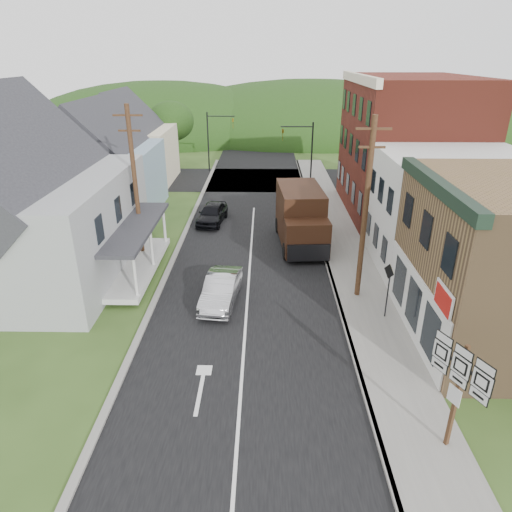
{
  "coord_description": "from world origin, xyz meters",
  "views": [
    {
      "loc": [
        0.81,
        -17.1,
        11.45
      ],
      "look_at": [
        0.43,
        3.59,
        2.2
      ],
      "focal_mm": 32.0,
      "sensor_mm": 36.0,
      "label": 1
    }
  ],
  "objects_px": {
    "delivery_van": "(301,218)",
    "route_sign_cluster": "(458,383)",
    "warning_sign": "(388,283)",
    "dark_sedan": "(212,213)",
    "silver_sedan": "(221,290)"
  },
  "relations": [
    {
      "from": "silver_sedan",
      "to": "route_sign_cluster",
      "type": "xyz_separation_m",
      "value": [
        7.85,
        -9.08,
        1.85
      ]
    },
    {
      "from": "warning_sign",
      "to": "dark_sedan",
      "type": "bearing_deg",
      "value": 105.23
    },
    {
      "from": "dark_sedan",
      "to": "route_sign_cluster",
      "type": "relative_size",
      "value": 1.14
    },
    {
      "from": "warning_sign",
      "to": "delivery_van",
      "type": "bearing_deg",
      "value": 89.44
    },
    {
      "from": "route_sign_cluster",
      "to": "dark_sedan",
      "type": "bearing_deg",
      "value": 90.01
    },
    {
      "from": "dark_sedan",
      "to": "delivery_van",
      "type": "relative_size",
      "value": 0.64
    },
    {
      "from": "delivery_van",
      "to": "warning_sign",
      "type": "distance_m",
      "value": 9.66
    },
    {
      "from": "silver_sedan",
      "to": "delivery_van",
      "type": "bearing_deg",
      "value": 65.72
    },
    {
      "from": "dark_sedan",
      "to": "delivery_van",
      "type": "height_order",
      "value": "delivery_van"
    },
    {
      "from": "silver_sedan",
      "to": "warning_sign",
      "type": "height_order",
      "value": "warning_sign"
    },
    {
      "from": "dark_sedan",
      "to": "route_sign_cluster",
      "type": "bearing_deg",
      "value": -57.73
    },
    {
      "from": "delivery_van",
      "to": "route_sign_cluster",
      "type": "distance_m",
      "value": 17.08
    },
    {
      "from": "silver_sedan",
      "to": "delivery_van",
      "type": "relative_size",
      "value": 0.65
    },
    {
      "from": "delivery_van",
      "to": "warning_sign",
      "type": "relative_size",
      "value": 2.46
    },
    {
      "from": "dark_sedan",
      "to": "warning_sign",
      "type": "bearing_deg",
      "value": -46.58
    }
  ]
}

